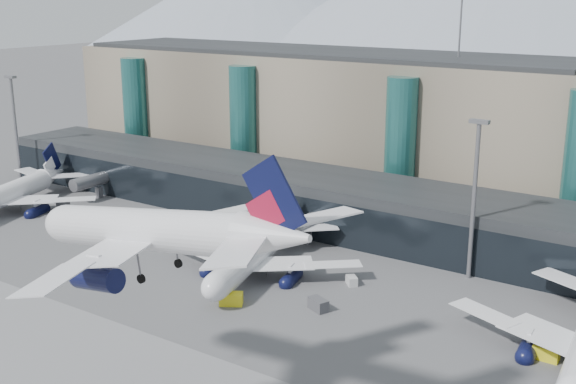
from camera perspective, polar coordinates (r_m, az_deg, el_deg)
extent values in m
plane|color=#515154|center=(98.19, -13.72, -11.69)|extent=(900.00, 900.00, 0.00)
cube|color=black|center=(138.71, 4.00, -0.90)|extent=(170.00, 18.00, 10.00)
cube|color=black|center=(131.71, 2.04, -2.23)|extent=(170.00, 0.40, 8.00)
cylinder|color=slate|center=(164.94, -14.78, 0.99)|extent=(2.80, 14.00, 2.80)
cube|color=slate|center=(165.69, -14.70, -0.01)|extent=(1.20, 1.20, 2.40)
cylinder|color=slate|center=(129.95, 1.55, -2.38)|extent=(2.80, 14.00, 2.80)
cube|color=slate|center=(130.91, 1.54, -3.63)|extent=(1.20, 1.20, 2.40)
cube|color=gray|center=(175.79, 2.25, 5.98)|extent=(130.00, 30.00, 30.00)
cube|color=black|center=(173.88, 2.31, 11.02)|extent=(123.50, 28.00, 1.00)
cylinder|color=#22615F|center=(191.69, -11.92, 6.16)|extent=(6.40, 6.40, 28.00)
cylinder|color=#22615F|center=(168.61, -3.54, 5.21)|extent=(6.40, 6.40, 28.00)
cylinder|color=#22615F|center=(148.07, 8.86, 3.60)|extent=(6.40, 6.40, 28.00)
cylinder|color=slate|center=(157.86, 13.48, 12.89)|extent=(0.40, 0.40, 16.00)
cone|color=gray|center=(545.70, -2.76, 14.84)|extent=(320.00, 320.00, 75.00)
cylinder|color=slate|center=(181.34, -20.70, 4.48)|extent=(0.70, 0.70, 25.00)
cube|color=slate|center=(179.54, -21.09, 8.49)|extent=(3.00, 1.20, 0.60)
cylinder|color=slate|center=(115.86, 14.46, -0.84)|extent=(0.70, 0.70, 25.00)
cube|color=slate|center=(113.03, 14.89, 5.40)|extent=(3.00, 1.20, 0.60)
cylinder|color=white|center=(70.84, -10.08, -2.00)|extent=(25.49, 5.20, 4.20)
ellipsoid|color=white|center=(80.18, -16.37, -0.33)|extent=(6.04, 4.43, 4.20)
cone|color=white|center=(60.55, 0.69, -4.60)|extent=(7.40, 4.48, 4.20)
cube|color=white|center=(64.17, -14.77, -4.81)|extent=(12.67, 19.07, 0.21)
cylinder|color=#0B0F33|center=(67.24, -13.99, -5.76)|extent=(5.16, 2.51, 2.31)
cube|color=white|center=(56.70, -2.31, -5.82)|extent=(7.35, 10.05, 0.17)
cube|color=white|center=(76.10, -4.20, -1.11)|extent=(13.76, 18.91, 0.21)
cylinder|color=#0B0F33|center=(76.11, -6.06, -2.84)|extent=(5.16, 2.51, 2.31)
cube|color=white|center=(64.44, 3.32, -3.17)|extent=(7.87, 9.95, 0.17)
cube|color=#0B0F33|center=(59.28, 0.99, -1.62)|extent=(6.28, 0.50, 7.39)
cube|color=maroon|center=(60.26, 0.14, -2.59)|extent=(4.20, 0.46, 4.04)
cylinder|color=slate|center=(78.07, -14.51, -2.71)|extent=(0.17, 0.17, 3.36)
cylinder|color=black|center=(78.53, -14.44, -3.73)|extent=(0.76, 0.30, 0.75)
cylinder|color=black|center=(69.86, -10.79, -5.94)|extent=(0.97, 0.41, 0.96)
cylinder|color=black|center=(73.12, -7.91, -4.82)|extent=(0.97, 0.41, 0.96)
cylinder|color=white|center=(161.84, -21.02, 0.46)|extent=(12.64, 26.75, 4.43)
cone|color=white|center=(175.38, -17.74, 1.94)|extent=(6.61, 8.64, 4.43)
cube|color=white|center=(158.13, -17.80, 0.14)|extent=(18.32, 17.83, 0.22)
cylinder|color=#0B0F33|center=(158.76, -18.73, -0.73)|extent=(4.00, 5.84, 2.44)
cube|color=white|center=(172.49, -16.26, 1.92)|extent=(9.61, 9.82, 0.18)
cube|color=white|center=(178.29, -19.19, 2.10)|extent=(10.42, 5.42, 0.18)
cube|color=#0B0F33|center=(174.94, -17.77, 3.10)|extent=(2.34, 6.36, 7.79)
cube|color=white|center=(174.28, -17.94, 2.59)|extent=(1.69, 4.29, 4.26)
cylinder|color=black|center=(162.32, -19.88, -1.02)|extent=(0.69, 1.08, 1.01)
cylinder|color=black|center=(165.41, -21.38, -0.86)|extent=(0.69, 1.08, 1.01)
cylinder|color=white|center=(117.22, -2.59, -4.19)|extent=(10.22, 25.39, 4.17)
ellipsoid|color=white|center=(106.48, -5.17, -6.33)|extent=(5.47, 6.68, 4.17)
cone|color=white|center=(131.45, 0.09, -1.87)|extent=(5.80, 7.99, 4.17)
cube|color=white|center=(116.13, 1.87, -4.74)|extent=(17.77, 16.09, 0.21)
cylinder|color=#0B0F33|center=(116.25, 0.63, -5.83)|extent=(3.46, 5.44, 2.29)
cube|color=white|center=(129.85, 2.18, -2.01)|extent=(9.33, 8.93, 0.17)
cube|color=white|center=(122.50, -6.16, -3.73)|extent=(18.78, 9.36, 0.21)
cylinder|color=#0B0F33|center=(121.12, -5.50, -5.00)|extent=(3.46, 5.44, 2.29)
cube|color=white|center=(133.09, -1.95, -1.56)|extent=(9.92, 5.71, 0.17)
cube|color=slate|center=(130.82, 0.14, -0.43)|extent=(1.77, 6.09, 7.33)
cube|color=white|center=(130.19, -0.02, -1.08)|extent=(1.31, 4.11, 4.01)
cylinder|color=slate|center=(110.67, -4.31, -6.95)|extent=(0.17, 0.17, 3.33)
cylinder|color=black|center=(111.23, -4.30, -7.65)|extent=(0.44, 0.78, 0.74)
cylinder|color=black|center=(118.76, -1.24, -6.06)|extent=(0.59, 1.01, 0.95)
cylinder|color=black|center=(120.53, -3.47, -5.75)|extent=(0.59, 1.01, 0.95)
cube|color=white|center=(100.78, 17.84, -8.62)|extent=(20.29, 12.71, 0.22)
cylinder|color=#0B0F33|center=(99.99, 18.85, -10.35)|extent=(2.91, 5.57, 2.45)
cube|color=white|center=(113.95, 21.56, -5.50)|extent=(10.70, 7.44, 0.18)
cylinder|color=black|center=(100.79, 21.49, -11.32)|extent=(0.48, 1.05, 1.02)
cube|color=silver|center=(140.18, -12.09, -2.75)|extent=(3.90, 2.57, 2.04)
cube|color=yellow|center=(137.45, -5.84, -2.96)|extent=(2.38, 3.00, 1.51)
cube|color=#46464B|center=(104.89, 2.40, -8.87)|extent=(3.55, 2.77, 1.75)
cube|color=yellow|center=(97.35, 19.73, -11.87)|extent=(3.16, 1.82, 1.78)
cube|color=#46464B|center=(159.13, -17.34, -0.94)|extent=(3.35, 3.85, 1.91)
cube|color=silver|center=(113.89, 5.05, -6.98)|extent=(2.66, 2.66, 1.38)
cube|color=yellow|center=(106.76, -4.52, -8.42)|extent=(3.79, 3.23, 1.86)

